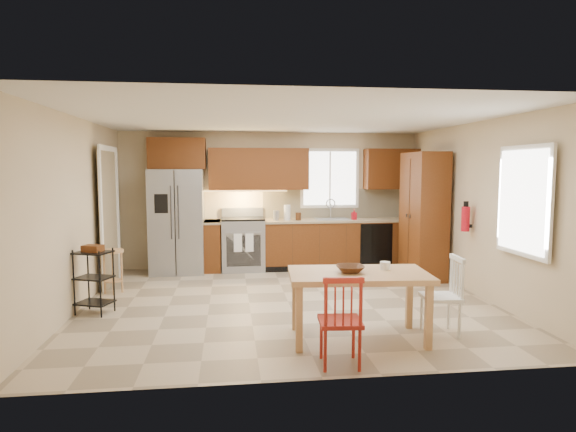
# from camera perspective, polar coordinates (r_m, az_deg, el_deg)

# --- Properties ---
(floor) EXTENTS (5.50, 5.50, 0.00)m
(floor) POSITION_cam_1_polar(r_m,az_deg,el_deg) (6.75, -0.01, -10.10)
(floor) COLOR tan
(floor) RESTS_ON ground
(ceiling) EXTENTS (5.50, 5.00, 0.02)m
(ceiling) POSITION_cam_1_polar(r_m,az_deg,el_deg) (6.54, -0.01, 11.51)
(ceiling) COLOR silver
(ceiling) RESTS_ON ground
(wall_back) EXTENTS (5.50, 0.02, 2.50)m
(wall_back) POSITION_cam_1_polar(r_m,az_deg,el_deg) (9.01, -1.95, 1.93)
(wall_back) COLOR #CCB793
(wall_back) RESTS_ON ground
(wall_front) EXTENTS (5.50, 0.02, 2.50)m
(wall_front) POSITION_cam_1_polar(r_m,az_deg,el_deg) (4.07, 4.29, -2.57)
(wall_front) COLOR #CCB793
(wall_front) RESTS_ON ground
(wall_left) EXTENTS (0.02, 5.00, 2.50)m
(wall_left) POSITION_cam_1_polar(r_m,az_deg,el_deg) (6.77, -23.79, 0.23)
(wall_left) COLOR #CCB793
(wall_left) RESTS_ON ground
(wall_right) EXTENTS (0.02, 5.00, 2.50)m
(wall_right) POSITION_cam_1_polar(r_m,az_deg,el_deg) (7.38, 21.69, 0.72)
(wall_right) COLOR #CCB793
(wall_right) RESTS_ON ground
(refrigerator) EXTENTS (0.92, 0.75, 1.82)m
(refrigerator) POSITION_cam_1_polar(r_m,az_deg,el_deg) (8.67, -12.98, -0.61)
(refrigerator) COLOR gray
(refrigerator) RESTS_ON floor
(range_stove) EXTENTS (0.76, 0.63, 0.92)m
(range_stove) POSITION_cam_1_polar(r_m,az_deg,el_deg) (8.75, -5.35, -3.41)
(range_stove) COLOR gray
(range_stove) RESTS_ON floor
(base_cabinet_narrow) EXTENTS (0.30, 0.60, 0.90)m
(base_cabinet_narrow) POSITION_cam_1_polar(r_m,az_deg,el_deg) (8.77, -8.95, -3.50)
(base_cabinet_narrow) COLOR #5D2C11
(base_cabinet_narrow) RESTS_ON floor
(base_cabinet_run) EXTENTS (2.92, 0.60, 0.90)m
(base_cabinet_run) POSITION_cam_1_polar(r_m,az_deg,el_deg) (9.01, 6.46, -3.23)
(base_cabinet_run) COLOR #5D2C11
(base_cabinet_run) RESTS_ON floor
(dishwasher) EXTENTS (0.60, 0.02, 0.78)m
(dishwasher) POSITION_cam_1_polar(r_m,az_deg,el_deg) (8.88, 10.42, -3.41)
(dishwasher) COLOR black
(dishwasher) RESTS_ON floor
(backsplash) EXTENTS (2.92, 0.03, 0.55)m
(backsplash) POSITION_cam_1_polar(r_m,az_deg,el_deg) (9.20, 6.09, 1.51)
(backsplash) COLOR beige
(backsplash) RESTS_ON wall_back
(upper_over_fridge) EXTENTS (1.00, 0.35, 0.55)m
(upper_over_fridge) POSITION_cam_1_polar(r_m,az_deg,el_deg) (8.83, -13.01, 7.23)
(upper_over_fridge) COLOR #592C0E
(upper_over_fridge) RESTS_ON wall_back
(upper_left_block) EXTENTS (1.80, 0.35, 0.75)m
(upper_left_block) POSITION_cam_1_polar(r_m,az_deg,el_deg) (8.79, -3.49, 5.58)
(upper_left_block) COLOR #592C0E
(upper_left_block) RESTS_ON wall_back
(upper_right_block) EXTENTS (1.00, 0.35, 0.75)m
(upper_right_block) POSITION_cam_1_polar(r_m,az_deg,el_deg) (9.29, 12.16, 5.47)
(upper_right_block) COLOR #592C0E
(upper_right_block) RESTS_ON wall_back
(window_back) EXTENTS (1.12, 0.04, 1.12)m
(window_back) POSITION_cam_1_polar(r_m,az_deg,el_deg) (9.13, 4.97, 4.47)
(window_back) COLOR white
(window_back) RESTS_ON wall_back
(sink) EXTENTS (0.62, 0.46, 0.16)m
(sink) POSITION_cam_1_polar(r_m,az_deg,el_deg) (8.91, 5.30, -0.65)
(sink) COLOR gray
(sink) RESTS_ON base_cabinet_run
(undercab_glow) EXTENTS (1.60, 0.30, 0.01)m
(undercab_glow) POSITION_cam_1_polar(r_m,az_deg,el_deg) (8.76, -5.43, 2.98)
(undercab_glow) COLOR #FFBF66
(undercab_glow) RESTS_ON wall_back
(soap_bottle) EXTENTS (0.09, 0.09, 0.19)m
(soap_bottle) POSITION_cam_1_polar(r_m,az_deg,el_deg) (8.89, 7.84, 0.18)
(soap_bottle) COLOR #AE0C19
(soap_bottle) RESTS_ON base_cabinet_run
(paper_towel) EXTENTS (0.12, 0.12, 0.28)m
(paper_towel) POSITION_cam_1_polar(r_m,az_deg,el_deg) (8.70, -0.10, 0.41)
(paper_towel) COLOR silver
(paper_towel) RESTS_ON base_cabinet_run
(canister_steel) EXTENTS (0.11, 0.11, 0.18)m
(canister_steel) POSITION_cam_1_polar(r_m,az_deg,el_deg) (8.68, -1.41, 0.07)
(canister_steel) COLOR gray
(canister_steel) RESTS_ON base_cabinet_run
(canister_wood) EXTENTS (0.10, 0.10, 0.14)m
(canister_wood) POSITION_cam_1_polar(r_m,az_deg,el_deg) (8.70, 1.23, -0.05)
(canister_wood) COLOR #492513
(canister_wood) RESTS_ON base_cabinet_run
(pantry) EXTENTS (0.50, 0.95, 2.10)m
(pantry) POSITION_cam_1_polar(r_m,az_deg,el_deg) (8.34, 15.76, 0.04)
(pantry) COLOR #5D2C11
(pantry) RESTS_ON floor
(fire_extinguisher) EXTENTS (0.12, 0.12, 0.36)m
(fire_extinguisher) POSITION_cam_1_polar(r_m,az_deg,el_deg) (7.47, 20.29, -0.33)
(fire_extinguisher) COLOR #AE0C19
(fire_extinguisher) RESTS_ON wall_right
(window_right) EXTENTS (0.04, 1.02, 1.32)m
(window_right) POSITION_cam_1_polar(r_m,az_deg,el_deg) (6.35, 26.17, 1.62)
(window_right) COLOR white
(window_right) RESTS_ON wall_right
(doorway) EXTENTS (0.04, 0.95, 2.10)m
(doorway) POSITION_cam_1_polar(r_m,az_deg,el_deg) (8.01, -20.52, -0.32)
(doorway) COLOR #8C7A59
(doorway) RESTS_ON wall_left
(dining_table) EXTENTS (1.53, 0.94, 0.72)m
(dining_table) POSITION_cam_1_polar(r_m,az_deg,el_deg) (5.30, 8.30, -10.55)
(dining_table) COLOR tan
(dining_table) RESTS_ON floor
(chair_red) EXTENTS (0.44, 0.44, 0.86)m
(chair_red) POSITION_cam_1_polar(r_m,az_deg,el_deg) (4.59, 6.19, -12.12)
(chair_red) COLOR #A72619
(chair_red) RESTS_ON floor
(chair_white) EXTENTS (0.44, 0.44, 0.86)m
(chair_white) POSITION_cam_1_polar(r_m,az_deg,el_deg) (5.64, 17.64, -8.98)
(chair_white) COLOR silver
(chair_white) RESTS_ON floor
(table_bowl) EXTENTS (0.32, 0.32, 0.07)m
(table_bowl) POSITION_cam_1_polar(r_m,az_deg,el_deg) (5.18, 7.37, -6.70)
(table_bowl) COLOR #492513
(table_bowl) RESTS_ON dining_table
(table_jar) EXTENTS (0.11, 0.11, 0.12)m
(table_jar) POSITION_cam_1_polar(r_m,az_deg,el_deg) (5.38, 11.43, -6.01)
(table_jar) COLOR silver
(table_jar) RESTS_ON dining_table
(bar_stool) EXTENTS (0.38, 0.38, 0.65)m
(bar_stool) POSITION_cam_1_polar(r_m,az_deg,el_deg) (7.57, -20.02, -6.20)
(bar_stool) COLOR tan
(bar_stool) RESTS_ON floor
(utility_cart) EXTENTS (0.50, 0.45, 0.83)m
(utility_cart) POSITION_cam_1_polar(r_m,az_deg,el_deg) (6.60, -22.00, -7.17)
(utility_cart) COLOR black
(utility_cart) RESTS_ON floor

